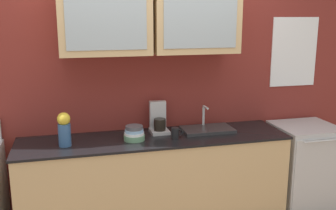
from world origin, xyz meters
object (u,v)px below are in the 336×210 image
at_px(cup_near_sink, 175,133).
at_px(coffee_maker, 159,121).
at_px(bowl_stack, 134,133).
at_px(sink_faucet, 207,129).
at_px(vase, 64,129).
at_px(dishwasher, 303,167).

bearing_deg(cup_near_sink, coffee_maker, 112.86).
distance_m(bowl_stack, coffee_maker, 0.33).
height_order(sink_faucet, vase, vase).
xyz_separation_m(bowl_stack, coffee_maker, (0.27, 0.19, 0.05)).
distance_m(vase, dishwasher, 2.42).
height_order(sink_faucet, cup_near_sink, sink_faucet).
bearing_deg(bowl_stack, cup_near_sink, -7.44).
relative_size(cup_near_sink, coffee_maker, 0.36).
xyz_separation_m(bowl_stack, dishwasher, (1.75, 0.03, -0.50)).
distance_m(bowl_stack, vase, 0.60).
bearing_deg(vase, dishwasher, 0.96).
distance_m(cup_near_sink, dishwasher, 1.47).
distance_m(dishwasher, coffee_maker, 1.59).
xyz_separation_m(vase, cup_near_sink, (0.96, -0.03, -0.10)).
relative_size(vase, dishwasher, 0.33).
bearing_deg(bowl_stack, coffee_maker, 35.57).
distance_m(sink_faucet, bowl_stack, 0.73).
xyz_separation_m(vase, dishwasher, (2.35, 0.04, -0.59)).
distance_m(sink_faucet, vase, 1.33).
distance_m(vase, coffee_maker, 0.88).
height_order(vase, cup_near_sink, vase).
bearing_deg(cup_near_sink, sink_faucet, 23.05).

